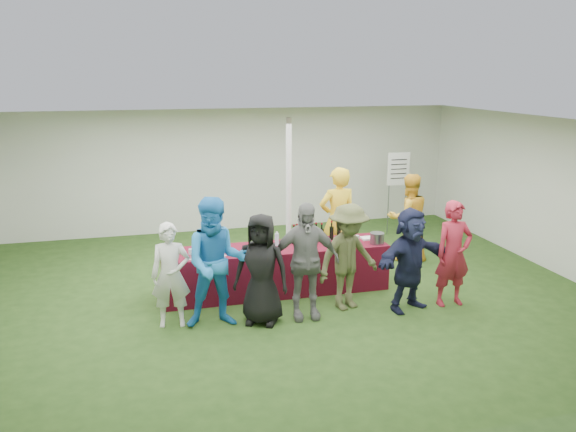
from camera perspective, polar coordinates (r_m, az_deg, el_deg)
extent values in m
plane|color=#284719|center=(9.16, -1.08, -7.77)|extent=(60.00, 60.00, 0.00)
plane|color=white|center=(12.59, -5.35, 4.70)|extent=(10.00, 0.00, 10.00)
plane|color=white|center=(5.13, 9.41, -10.01)|extent=(10.00, 0.00, 10.00)
plane|color=white|center=(10.99, 25.16, 1.98)|extent=(0.00, 8.00, 8.00)
plane|color=white|center=(8.52, -1.17, 9.31)|extent=(10.00, 10.00, 0.00)
cylinder|color=silver|center=(9.99, 0.08, 2.23)|extent=(0.10, 0.10, 2.70)
cube|color=#5F0A1C|center=(9.08, -1.23, -5.43)|extent=(3.60, 0.80, 0.75)
cylinder|color=black|center=(9.10, 0.60, -2.17)|extent=(0.07, 0.07, 0.22)
cylinder|color=black|center=(9.06, 0.60, -1.26)|extent=(0.03, 0.03, 0.08)
cylinder|color=maroon|center=(9.05, 0.60, -0.94)|extent=(0.03, 0.03, 0.02)
cylinder|color=black|center=(9.15, 0.91, -2.08)|extent=(0.07, 0.07, 0.22)
cylinder|color=black|center=(9.11, 0.91, -1.18)|extent=(0.03, 0.03, 0.08)
cylinder|color=maroon|center=(9.09, 0.91, -0.86)|extent=(0.03, 0.03, 0.02)
cylinder|color=black|center=(9.17, 1.80, -2.04)|extent=(0.07, 0.07, 0.22)
cylinder|color=black|center=(9.13, 1.81, -1.14)|extent=(0.03, 0.03, 0.08)
cylinder|color=maroon|center=(9.12, 1.81, -0.82)|extent=(0.03, 0.03, 0.02)
cylinder|color=black|center=(9.23, 2.86, -1.94)|extent=(0.07, 0.07, 0.22)
cylinder|color=black|center=(9.19, 2.87, -1.04)|extent=(0.03, 0.03, 0.08)
cylinder|color=maroon|center=(9.18, 2.88, -0.73)|extent=(0.03, 0.03, 0.02)
cylinder|color=black|center=(9.22, 3.44, -1.99)|extent=(0.07, 0.07, 0.22)
cylinder|color=black|center=(9.17, 3.45, -1.09)|extent=(0.03, 0.03, 0.08)
cylinder|color=maroon|center=(9.16, 3.45, -0.77)|extent=(0.03, 0.03, 0.02)
cylinder|color=black|center=(9.36, 4.44, -1.74)|extent=(0.07, 0.07, 0.22)
cylinder|color=black|center=(9.32, 4.46, -0.86)|extent=(0.03, 0.03, 0.08)
cylinder|color=maroon|center=(9.31, 4.46, -0.55)|extent=(0.03, 0.03, 0.02)
cylinder|color=black|center=(9.40, 5.19, -1.69)|extent=(0.07, 0.07, 0.22)
cylinder|color=black|center=(9.36, 5.21, -0.80)|extent=(0.03, 0.03, 0.08)
cylinder|color=maroon|center=(9.35, 5.22, -0.49)|extent=(0.03, 0.03, 0.02)
cylinder|color=silver|center=(8.50, -9.85, -4.36)|extent=(0.06, 0.06, 0.00)
cylinder|color=silver|center=(8.49, -9.86, -4.11)|extent=(0.01, 0.01, 0.07)
cylinder|color=silver|center=(8.47, -9.88, -3.59)|extent=(0.06, 0.06, 0.08)
cylinder|color=#470716|center=(8.47, -9.87, -3.79)|extent=(0.05, 0.05, 0.02)
cylinder|color=silver|center=(8.52, -8.10, -4.26)|extent=(0.06, 0.06, 0.00)
cylinder|color=silver|center=(8.50, -8.11, -4.01)|extent=(0.01, 0.01, 0.07)
cylinder|color=silver|center=(8.48, -8.12, -3.49)|extent=(0.06, 0.06, 0.08)
cylinder|color=silver|center=(8.60, -6.43, -4.02)|extent=(0.06, 0.06, 0.00)
cylinder|color=silver|center=(8.58, -6.43, -3.77)|extent=(0.01, 0.01, 0.07)
cylinder|color=silver|center=(8.56, -6.45, -3.26)|extent=(0.06, 0.06, 0.08)
cylinder|color=#470716|center=(8.57, -6.44, -3.45)|extent=(0.05, 0.05, 0.02)
cylinder|color=silver|center=(8.61, -2.95, -3.91)|extent=(0.06, 0.06, 0.00)
cylinder|color=silver|center=(8.60, -2.95, -3.66)|extent=(0.01, 0.01, 0.07)
cylinder|color=silver|center=(8.57, -2.96, -3.16)|extent=(0.06, 0.06, 0.08)
cylinder|color=#470716|center=(8.58, -2.96, -3.35)|extent=(0.05, 0.05, 0.02)
cylinder|color=silver|center=(9.13, 7.03, -2.94)|extent=(0.06, 0.06, 0.00)
cylinder|color=silver|center=(9.12, 7.04, -2.70)|extent=(0.01, 0.01, 0.07)
cylinder|color=silver|center=(9.10, 7.05, -2.22)|extent=(0.06, 0.06, 0.08)
cylinder|color=#470716|center=(9.10, 7.05, -2.40)|extent=(0.05, 0.05, 0.02)
cylinder|color=silver|center=(9.01, -1.13, -2.41)|extent=(0.07, 0.07, 0.20)
cylinder|color=silver|center=(8.98, -1.14, -1.70)|extent=(0.03, 0.03, 0.03)
cube|color=white|center=(9.48, 8.20, -2.24)|extent=(0.25, 0.18, 0.03)
cylinder|color=slate|center=(9.23, 9.03, -2.24)|extent=(0.23, 0.23, 0.18)
cylinder|color=slate|center=(12.37, 10.12, 0.58)|extent=(0.02, 0.02, 1.10)
cylinder|color=slate|center=(12.54, 11.79, 0.69)|extent=(0.02, 0.02, 1.10)
cube|color=white|center=(12.28, 11.16, 4.72)|extent=(0.50, 0.02, 0.70)
cube|color=black|center=(12.23, 11.23, 5.63)|extent=(0.36, 0.01, 0.02)
cube|color=black|center=(12.25, 11.21, 5.17)|extent=(0.36, 0.01, 0.02)
cube|color=black|center=(12.26, 11.19, 4.71)|extent=(0.36, 0.01, 0.02)
cube|color=black|center=(12.28, 11.17, 4.25)|extent=(0.36, 0.01, 0.02)
cube|color=black|center=(12.30, 11.14, 3.79)|extent=(0.36, 0.01, 0.02)
imported|color=yellow|center=(9.88, 5.05, -0.41)|extent=(0.71, 0.50, 1.88)
imported|color=yellow|center=(10.69, 12.10, -0.16)|extent=(0.81, 0.64, 1.65)
imported|color=silver|center=(7.94, -11.82, -5.91)|extent=(0.57, 0.40, 1.48)
imported|color=#2079C6|center=(7.77, -7.25, -4.75)|extent=(0.95, 0.76, 1.84)
imported|color=black|center=(7.86, -2.72, -5.42)|extent=(0.92, 0.79, 1.58)
imported|color=slate|center=(7.99, 1.70, -4.60)|extent=(1.03, 0.48, 1.71)
imported|color=#4A4F2B|center=(8.36, 6.13, -4.17)|extent=(1.17, 0.88, 1.61)
imported|color=#191D39|center=(8.48, 12.28, -4.33)|extent=(1.52, 0.92, 1.56)
imported|color=maroon|center=(8.81, 16.45, -3.69)|extent=(0.60, 0.40, 1.62)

